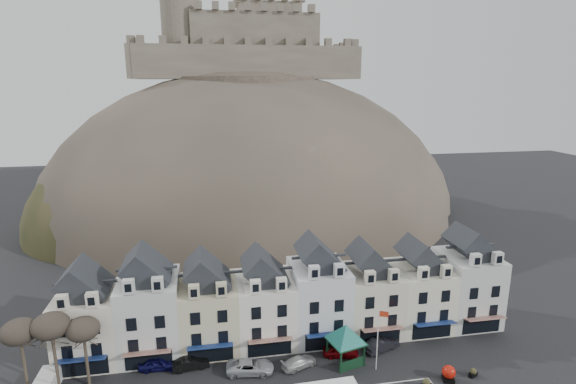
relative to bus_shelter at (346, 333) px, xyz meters
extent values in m
cube|color=white|center=(-28.80, 6.52, 0.33)|extent=(6.80, 8.00, 8.00)
cube|color=#22252A|center=(-28.80, 6.52, 5.53)|extent=(6.80, 5.76, 2.80)
cube|color=white|center=(-30.30, 2.92, 5.23)|extent=(1.20, 0.80, 1.60)
cube|color=white|center=(-27.30, 2.92, 5.23)|extent=(1.20, 0.80, 1.60)
cube|color=black|center=(-28.80, 2.49, -2.37)|extent=(5.10, 0.06, 2.20)
cube|color=navy|center=(-28.80, 1.82, -1.07)|extent=(5.10, 1.29, 0.43)
cube|color=silver|center=(-22.00, 6.52, 0.93)|extent=(6.80, 8.00, 9.20)
cube|color=#22252A|center=(-22.00, 6.52, 6.73)|extent=(6.80, 5.76, 2.80)
cube|color=silver|center=(-23.50, 2.92, 6.43)|extent=(1.20, 0.80, 1.60)
cube|color=silver|center=(-20.50, 2.92, 6.43)|extent=(1.20, 0.80, 1.60)
cube|color=black|center=(-22.00, 2.49, -2.37)|extent=(5.10, 0.06, 2.20)
cube|color=maroon|center=(-22.00, 1.82, -1.07)|extent=(5.10, 1.29, 0.43)
cube|color=beige|center=(-15.20, 6.52, 0.33)|extent=(6.80, 8.00, 8.00)
cube|color=#22252A|center=(-15.20, 6.52, 5.53)|extent=(6.80, 5.76, 2.80)
cube|color=beige|center=(-16.70, 2.92, 5.23)|extent=(1.20, 0.80, 1.60)
cube|color=beige|center=(-13.70, 2.92, 5.23)|extent=(1.20, 0.80, 1.60)
cube|color=black|center=(-15.20, 2.49, -2.37)|extent=(5.10, 0.06, 2.20)
cube|color=navy|center=(-15.20, 1.82, -1.07)|extent=(5.10, 1.29, 0.43)
cube|color=white|center=(-8.40, 6.52, 0.33)|extent=(6.80, 8.00, 8.00)
cube|color=#22252A|center=(-8.40, 6.52, 5.53)|extent=(6.80, 5.76, 2.80)
cube|color=white|center=(-9.90, 2.92, 5.23)|extent=(1.20, 0.80, 1.60)
cube|color=white|center=(-6.90, 2.92, 5.23)|extent=(1.20, 0.80, 1.60)
cube|color=black|center=(-8.40, 2.49, -2.37)|extent=(5.10, 0.06, 2.20)
cube|color=maroon|center=(-8.40, 1.82, -1.07)|extent=(5.10, 1.29, 0.43)
cube|color=white|center=(-1.60, 6.52, 0.93)|extent=(6.80, 8.00, 9.20)
cube|color=#22252A|center=(-1.60, 6.52, 6.73)|extent=(6.80, 5.76, 2.80)
cube|color=white|center=(-3.10, 2.92, 6.43)|extent=(1.20, 0.80, 1.60)
cube|color=white|center=(-0.10, 2.92, 6.43)|extent=(1.20, 0.80, 1.60)
cube|color=black|center=(-1.60, 2.49, -2.37)|extent=(5.10, 0.06, 2.20)
cube|color=navy|center=(-1.60, 1.82, -1.07)|extent=(5.10, 1.29, 0.43)
cube|color=silver|center=(5.20, 6.52, 0.33)|extent=(6.80, 8.00, 8.00)
cube|color=#22252A|center=(5.20, 6.52, 5.53)|extent=(6.80, 5.76, 2.80)
cube|color=silver|center=(3.70, 2.92, 5.23)|extent=(1.20, 0.80, 1.60)
cube|color=silver|center=(6.70, 2.92, 5.23)|extent=(1.20, 0.80, 1.60)
cube|color=black|center=(5.20, 2.49, -2.37)|extent=(5.10, 0.06, 2.20)
cube|color=maroon|center=(5.20, 1.82, -1.07)|extent=(5.10, 1.29, 0.43)
cube|color=white|center=(12.00, 6.52, 0.33)|extent=(6.80, 8.00, 8.00)
cube|color=#22252A|center=(12.00, 6.52, 5.53)|extent=(6.80, 5.76, 2.80)
cube|color=white|center=(10.50, 2.92, 5.23)|extent=(1.20, 0.80, 1.60)
cube|color=white|center=(13.50, 2.92, 5.23)|extent=(1.20, 0.80, 1.60)
cube|color=black|center=(12.00, 2.49, -2.37)|extent=(5.10, 0.06, 2.20)
cube|color=navy|center=(12.00, 1.82, -1.07)|extent=(5.10, 1.29, 0.43)
cube|color=silver|center=(18.80, 6.52, 0.93)|extent=(6.80, 8.00, 9.20)
cube|color=#22252A|center=(18.80, 6.52, 6.73)|extent=(6.80, 5.76, 2.80)
cube|color=silver|center=(17.30, 2.92, 6.43)|extent=(1.20, 0.80, 1.60)
cube|color=silver|center=(20.30, 2.92, 6.43)|extent=(1.20, 0.80, 1.60)
cube|color=black|center=(18.80, 2.49, -2.37)|extent=(5.10, 0.06, 2.20)
cube|color=maroon|center=(18.80, 1.82, -1.07)|extent=(5.10, 1.29, 0.43)
ellipsoid|color=#3E382F|center=(-5.00, 60.52, -3.67)|extent=(96.00, 76.00, 68.00)
ellipsoid|color=#2D3319|center=(-27.00, 54.52, -3.67)|extent=(52.00, 44.00, 42.00)
ellipsoid|color=#3E382F|center=(19.00, 64.52, -3.67)|extent=(56.00, 48.00, 46.00)
ellipsoid|color=#2D3319|center=(-9.00, 46.52, -3.67)|extent=(40.00, 28.00, 28.00)
ellipsoid|color=#3E382F|center=(5.00, 48.52, -3.67)|extent=(36.00, 28.00, 24.00)
cylinder|color=#3E382F|center=(-5.00, 60.52, 27.33)|extent=(30.00, 30.00, 3.00)
cube|color=brown|center=(-5.00, 56.52, 31.83)|extent=(48.00, 2.20, 7.00)
cube|color=brown|center=(-5.00, 76.52, 31.83)|extent=(48.00, 2.20, 7.00)
cube|color=brown|center=(-29.00, 66.52, 31.83)|extent=(2.20, 22.00, 7.00)
cube|color=brown|center=(19.00, 66.52, 31.83)|extent=(2.20, 22.00, 7.00)
cube|color=brown|center=(-3.00, 66.52, 37.33)|extent=(28.00, 18.00, 10.00)
cube|color=brown|center=(1.00, 68.52, 38.83)|extent=(14.00, 12.00, 13.00)
cylinder|color=brown|center=(-19.00, 62.52, 37.33)|extent=(8.40, 8.40, 18.00)
cylinder|color=#352A22|center=(-34.00, 1.02, -0.80)|extent=(0.32, 0.32, 5.74)
ellipsoid|color=#383028|center=(-34.00, 1.02, 3.30)|extent=(3.61, 3.61, 2.54)
cylinder|color=#352A22|center=(-31.00, 1.02, -0.66)|extent=(0.32, 0.32, 6.02)
ellipsoid|color=#383028|center=(-31.00, 1.02, 3.64)|extent=(3.78, 3.78, 2.67)
cylinder|color=#352A22|center=(-28.00, 1.02, -0.94)|extent=(0.32, 0.32, 5.46)
ellipsoid|color=#383028|center=(-28.00, 1.02, 2.96)|extent=(3.43, 3.43, 2.42)
cube|color=black|center=(-1.85, 1.09, -2.32)|extent=(0.21, 0.21, 2.70)
cube|color=black|center=(1.09, 1.85, -2.32)|extent=(0.21, 0.21, 2.70)
cube|color=black|center=(-1.09, -1.85, -2.32)|extent=(0.21, 0.21, 2.70)
cube|color=black|center=(1.85, -1.09, -2.32)|extent=(0.21, 0.21, 2.70)
cube|color=black|center=(0.00, 0.00, -0.97)|extent=(4.53, 4.53, 0.14)
cone|color=#166159|center=(0.00, 0.00, 0.04)|extent=(7.21, 7.21, 2.03)
cube|color=black|center=(9.96, -5.22, -3.44)|extent=(1.50, 1.50, 0.46)
sphere|color=#BB170A|center=(9.96, -5.22, -2.61)|extent=(1.43, 1.43, 1.43)
cylinder|color=silver|center=(3.00, -1.97, 0.08)|extent=(0.11, 0.11, 7.49)
cube|color=red|center=(3.47, -2.18, 3.26)|extent=(0.95, 0.44, 0.66)
cube|color=black|center=(-32.00, 0.46, -2.35)|extent=(1.73, 0.09, 0.82)
sphere|color=#2D3319|center=(7.00, -5.98, -2.93)|extent=(0.80, 0.80, 0.80)
cube|color=black|center=(13.00, -5.06, -3.42)|extent=(1.10, 0.84, 0.49)
sphere|color=#2D3319|center=(13.00, -5.06, -3.03)|extent=(0.69, 0.69, 0.69)
imported|color=#0D0C40|center=(-21.00, 2.52, -2.93)|extent=(4.44, 2.01, 1.48)
imported|color=black|center=(-17.44, 1.92, -3.00)|extent=(4.21, 1.93, 1.34)
imported|color=#B8BAC1|center=(-10.95, 0.02, -2.94)|extent=(5.46, 3.13, 1.46)
imported|color=#BABABA|center=(-5.40, 0.02, -3.06)|extent=(4.53, 3.19, 1.22)
imported|color=#65050A|center=(-0.20, 1.13, -2.96)|extent=(4.43, 2.63, 1.41)
imported|color=black|center=(5.00, 1.50, -2.91)|extent=(4.90, 3.21, 1.53)
camera|label=1|loc=(-14.66, -43.60, 27.71)|focal=28.00mm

